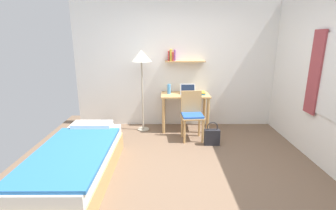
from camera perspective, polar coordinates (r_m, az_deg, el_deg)
ground_plane at (r=3.67m, az=4.19°, el=-15.07°), size 5.28×5.28×0.00m
wall_back at (r=5.22m, az=2.76°, el=9.21°), size 4.40×0.27×2.60m
bed at (r=3.56m, az=-20.62°, el=-12.67°), size 0.91×2.03×0.54m
desk at (r=5.03m, az=4.01°, el=0.88°), size 0.98×0.56×0.75m
desk_chair at (r=4.58m, az=5.62°, el=-1.90°), size 0.44×0.41×0.91m
standing_lamp at (r=4.85m, az=-6.23°, el=10.33°), size 0.39×0.39×1.64m
laptop at (r=4.98m, az=4.67°, el=3.12°), size 0.31×0.23×0.21m
water_bottle at (r=5.00m, az=0.24°, el=3.79°), size 0.07×0.07×0.20m
book_stack at (r=5.03m, az=7.77°, el=2.83°), size 0.16×0.25×0.05m
handbag at (r=4.46m, az=10.24°, el=-7.29°), size 0.27×0.11×0.43m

